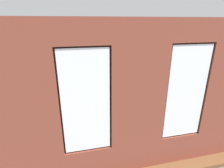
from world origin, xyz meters
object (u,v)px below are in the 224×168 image
(coffee_table, at_px, (114,97))
(remote_gray, at_px, (122,93))
(potted_plant_mid_room_small, at_px, (122,85))
(tv_flatscreen, at_px, (11,97))
(papasan_chair, at_px, (77,79))
(potted_plant_corner_near_left, at_px, (150,70))
(couch_by_window, at_px, (126,135))
(couch_left, at_px, (179,98))
(potted_plant_between_couches, at_px, (175,112))
(potted_plant_corner_far_left, at_px, (224,115))
(potted_plant_beside_window_right, at_px, (61,135))
(cup_ceramic, at_px, (110,94))
(media_console, at_px, (15,118))
(candle_jar, at_px, (105,96))
(potted_plant_near_tv, at_px, (26,120))
(potted_plant_foreground_right, at_px, (39,77))
(potted_plant_by_left_couch, at_px, (151,84))

(coffee_table, height_order, remote_gray, remote_gray)
(remote_gray, bearing_deg, potted_plant_mid_room_small, 171.18)
(coffee_table, xyz_separation_m, tv_flatscreen, (3.16, 0.55, 0.57))
(papasan_chair, height_order, potted_plant_corner_near_left, potted_plant_corner_near_left)
(tv_flatscreen, relative_size, potted_plant_mid_room_small, 2.13)
(couch_by_window, bearing_deg, couch_left, -146.98)
(potted_plant_between_couches, xyz_separation_m, potted_plant_mid_room_small, (0.45, -3.23, -0.42))
(potted_plant_corner_far_left, relative_size, potted_plant_corner_near_left, 0.76)
(remote_gray, height_order, potted_plant_beside_window_right, potted_plant_beside_window_right)
(cup_ceramic, bearing_deg, coffee_table, 147.52)
(couch_by_window, bearing_deg, potted_plant_corner_far_left, 177.88)
(couch_by_window, distance_m, potted_plant_mid_room_small, 3.40)
(media_console, bearing_deg, tv_flatscreen, -90.00)
(candle_jar, distance_m, potted_plant_between_couches, 2.49)
(potted_plant_near_tv, relative_size, potted_plant_corner_near_left, 0.78)
(couch_left, relative_size, potted_plant_foreground_right, 1.65)
(tv_flatscreen, xyz_separation_m, potted_plant_beside_window_right, (-1.41, 1.72, -0.29))
(potted_plant_near_tv, xyz_separation_m, potted_plant_beside_window_right, (-0.86, 0.78, -0.01))
(papasan_chair, relative_size, potted_plant_foreground_right, 0.80)
(cup_ceramic, height_order, potted_plant_foreground_right, potted_plant_foreground_right)
(potted_plant_corner_near_left, bearing_deg, potted_plant_between_couches, 72.61)
(coffee_table, relative_size, potted_plant_corner_near_left, 0.96)
(couch_by_window, height_order, potted_plant_mid_room_small, couch_by_window)
(remote_gray, distance_m, potted_plant_corner_far_left, 3.22)
(coffee_table, height_order, potted_plant_near_tv, potted_plant_near_tv)
(couch_left, xyz_separation_m, potted_plant_by_left_couch, (0.40, -1.49, 0.06))
(tv_flatscreen, bearing_deg, remote_gray, -168.85)
(media_console, distance_m, tv_flatscreen, 0.67)
(tv_flatscreen, xyz_separation_m, potted_plant_corner_near_left, (-5.59, -2.82, -0.30))
(couch_left, bearing_deg, potted_plant_foreground_right, -117.92)
(tv_flatscreen, bearing_deg, media_console, 90.00)
(remote_gray, relative_size, papasan_chair, 0.17)
(cup_ceramic, height_order, remote_gray, cup_ceramic)
(couch_by_window, distance_m, potted_plant_by_left_couch, 3.83)
(potted_plant_by_left_couch, xyz_separation_m, potted_plant_between_couches, (0.84, 3.10, 0.41))
(potted_plant_corner_far_left, bearing_deg, potted_plant_by_left_couch, -80.41)
(tv_flatscreen, distance_m, potted_plant_beside_window_right, 2.25)
(potted_plant_beside_window_right, bearing_deg, couch_by_window, -176.23)
(candle_jar, bearing_deg, coffee_table, -162.35)
(potted_plant_near_tv, bearing_deg, couch_left, -168.69)
(candle_jar, distance_m, potted_plant_beside_window_right, 2.57)
(tv_flatscreen, bearing_deg, coffee_table, -170.07)
(couch_by_window, relative_size, coffee_table, 1.44)
(remote_gray, height_order, media_console, media_console)
(cup_ceramic, height_order, potted_plant_near_tv, potted_plant_near_tv)
(potted_plant_foreground_right, distance_m, potted_plant_corner_near_left, 5.28)
(couch_left, xyz_separation_m, candle_jar, (2.67, -0.40, 0.16))
(tv_flatscreen, height_order, potted_plant_foreground_right, tv_flatscreen)
(potted_plant_by_left_couch, distance_m, potted_plant_mid_room_small, 1.30)
(remote_gray, height_order, potted_plant_near_tv, potted_plant_near_tv)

